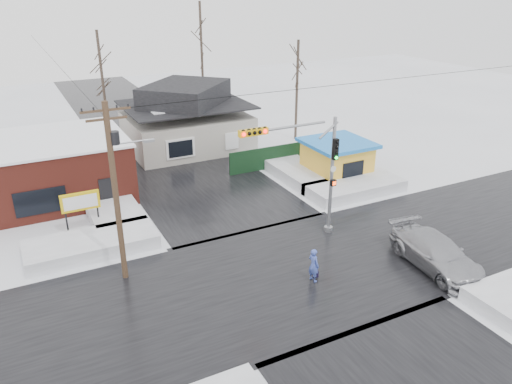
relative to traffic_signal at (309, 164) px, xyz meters
name	(u,v)px	position (x,y,z in m)	size (l,w,h in m)	color
ground	(297,272)	(-2.43, -2.97, -4.54)	(120.00, 120.00, 0.00)	white
road_ns	(297,271)	(-2.43, -2.97, -4.53)	(10.00, 120.00, 0.02)	black
road_ew	(297,271)	(-2.43, -2.97, -4.53)	(120.00, 10.00, 0.02)	black
snowbank_nw	(92,244)	(-11.43, 4.03, -4.14)	(7.00, 3.00, 0.80)	white
snowbank_ne	(355,187)	(6.57, 4.03, -4.14)	(7.00, 3.00, 0.80)	white
snowbank_nside_w	(109,204)	(-9.43, 9.03, -4.14)	(3.00, 8.00, 0.80)	white
snowbank_nside_e	(294,170)	(4.57, 9.03, -4.14)	(3.00, 8.00, 0.80)	white
traffic_signal	(309,164)	(0.00, 0.00, 0.00)	(6.05, 0.68, 7.00)	gray
utility_pole	(116,183)	(-10.36, 0.53, 0.57)	(3.15, 0.44, 9.00)	#382619
brick_building	(33,170)	(-13.43, 13.03, -2.46)	(12.20, 8.20, 4.12)	maroon
marquee_sign	(80,203)	(-11.43, 6.53, -2.62)	(2.20, 0.21, 2.55)	black
house	(186,119)	(-0.43, 19.03, -1.92)	(10.40, 8.40, 5.76)	#B2ACA0
kiosk	(337,159)	(7.07, 7.03, -3.08)	(4.60, 4.60, 2.88)	yellow
fence	(275,157)	(4.07, 11.03, -3.64)	(8.00, 0.12, 1.80)	black
tree_far_left	(99,55)	(-6.43, 23.03, 3.41)	(3.00, 3.00, 10.00)	#332821
tree_far_mid	(201,28)	(3.57, 25.03, 5.00)	(3.00, 3.00, 12.00)	#332821
tree_far_right	(298,61)	(9.57, 17.03, 2.62)	(3.00, 3.00, 9.00)	#332821
pedestrian	(314,265)	(-2.16, -4.04, -3.65)	(0.65, 0.43, 1.78)	#3E53AF
car	(436,253)	(4.18, -5.84, -3.70)	(2.34, 5.77, 1.67)	#A3A4AB
shopping_bag	(316,274)	(-1.88, -3.85, -4.36)	(0.28, 0.12, 0.35)	black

